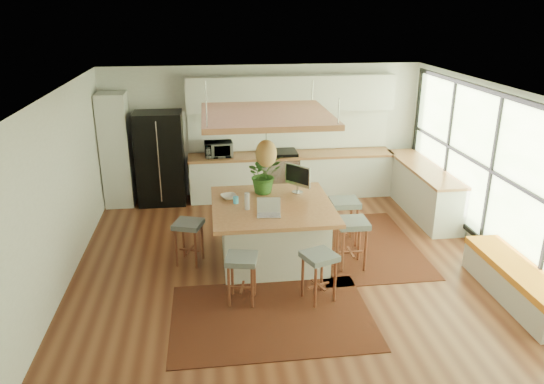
{
  "coord_description": "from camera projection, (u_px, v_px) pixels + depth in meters",
  "views": [
    {
      "loc": [
        -1.14,
        -6.87,
        3.83
      ],
      "look_at": [
        -0.2,
        0.5,
        1.1
      ],
      "focal_mm": 33.82,
      "sensor_mm": 36.0,
      "label": 1
    }
  ],
  "objects": [
    {
      "name": "floor",
      "position": [
        289.0,
        270.0,
        7.85
      ],
      "size": [
        7.0,
        7.0,
        0.0
      ],
      "primitive_type": "plane",
      "color": "#4F2316",
      "rests_on": "ground"
    },
    {
      "name": "ceiling",
      "position": [
        291.0,
        93.0,
        6.92
      ],
      "size": [
        7.0,
        7.0,
        0.0
      ],
      "primitive_type": "plane",
      "rotation": [
        3.14,
        0.0,
        0.0
      ],
      "color": "white",
      "rests_on": "ground"
    },
    {
      "name": "wall_back",
      "position": [
        263.0,
        131.0,
        10.64
      ],
      "size": [
        6.5,
        0.0,
        6.5
      ],
      "primitive_type": "plane",
      "rotation": [
        1.57,
        0.0,
        0.0
      ],
      "color": "beige",
      "rests_on": "ground"
    },
    {
      "name": "wall_front",
      "position": [
        359.0,
        332.0,
        4.13
      ],
      "size": [
        6.5,
        0.0,
        6.5
      ],
      "primitive_type": "plane",
      "rotation": [
        -1.57,
        0.0,
        0.0
      ],
      "color": "beige",
      "rests_on": "ground"
    },
    {
      "name": "wall_left",
      "position": [
        56.0,
        197.0,
        7.0
      ],
      "size": [
        0.0,
        7.0,
        7.0
      ],
      "primitive_type": "plane",
      "rotation": [
        1.57,
        0.0,
        1.57
      ],
      "color": "beige",
      "rests_on": "ground"
    },
    {
      "name": "wall_right",
      "position": [
        501.0,
        178.0,
        7.77
      ],
      "size": [
        0.0,
        7.0,
        7.0
      ],
      "primitive_type": "plane",
      "rotation": [
        1.57,
        0.0,
        -1.57
      ],
      "color": "beige",
      "rests_on": "ground"
    },
    {
      "name": "window_wall",
      "position": [
        500.0,
        175.0,
        7.75
      ],
      "size": [
        0.1,
        6.2,
        2.6
      ],
      "primitive_type": null,
      "color": "black",
      "rests_on": "wall_right"
    },
    {
      "name": "pantry",
      "position": [
        116.0,
        150.0,
        10.07
      ],
      "size": [
        0.55,
        0.6,
        2.25
      ],
      "primitive_type": "cube",
      "color": "beige",
      "rests_on": "floor"
    },
    {
      "name": "back_counter_base",
      "position": [
        291.0,
        176.0,
        10.73
      ],
      "size": [
        4.2,
        0.6,
        0.88
      ],
      "primitive_type": "cube",
      "color": "beige",
      "rests_on": "floor"
    },
    {
      "name": "back_counter_top",
      "position": [
        292.0,
        155.0,
        10.57
      ],
      "size": [
        4.24,
        0.64,
        0.05
      ],
      "primitive_type": "cube",
      "color": "brown",
      "rests_on": "back_counter_base"
    },
    {
      "name": "backsplash",
      "position": [
        290.0,
        130.0,
        10.69
      ],
      "size": [
        4.2,
        0.02,
        0.8
      ],
      "primitive_type": "cube",
      "color": "white",
      "rests_on": "wall_back"
    },
    {
      "name": "upper_cabinets",
      "position": [
        291.0,
        93.0,
        10.27
      ],
      "size": [
        4.2,
        0.34,
        0.7
      ],
      "primitive_type": "cube",
      "color": "beige",
      "rests_on": "wall_back"
    },
    {
      "name": "range",
      "position": [
        280.0,
        174.0,
        10.68
      ],
      "size": [
        0.76,
        0.62,
        1.0
      ],
      "primitive_type": null,
      "color": "#A5A5AA",
      "rests_on": "floor"
    },
    {
      "name": "right_counter_base",
      "position": [
        422.0,
        190.0,
        9.91
      ],
      "size": [
        0.6,
        2.5,
        0.88
      ],
      "primitive_type": "cube",
      "color": "beige",
      "rests_on": "floor"
    },
    {
      "name": "right_counter_top",
      "position": [
        425.0,
        168.0,
        9.75
      ],
      "size": [
        0.64,
        2.54,
        0.05
      ],
      "primitive_type": "cube",
      "color": "brown",
      "rests_on": "right_counter_base"
    },
    {
      "name": "window_bench",
      "position": [
        516.0,
        283.0,
        7.0
      ],
      "size": [
        0.52,
        2.0,
        0.5
      ],
      "primitive_type": null,
      "color": "beige",
      "rests_on": "floor"
    },
    {
      "name": "ceiling_panel",
      "position": [
        266.0,
        134.0,
        7.48
      ],
      "size": [
        1.86,
        1.86,
        0.8
      ],
      "primitive_type": null,
      "color": "brown",
      "rests_on": "ceiling"
    },
    {
      "name": "rug_near",
      "position": [
        272.0,
        317.0,
        6.67
      ],
      "size": [
        2.6,
        1.8,
        0.01
      ],
      "primitive_type": "cube",
      "color": "black",
      "rests_on": "floor"
    },
    {
      "name": "rug_right",
      "position": [
        361.0,
        245.0,
        8.65
      ],
      "size": [
        1.8,
        2.6,
        0.01
      ],
      "primitive_type": "cube",
      "color": "black",
      "rests_on": "floor"
    },
    {
      "name": "fridge",
      "position": [
        161.0,
        159.0,
        10.24
      ],
      "size": [
        0.93,
        0.73,
        1.87
      ],
      "primitive_type": null,
      "rotation": [
        0.0,
        0.0,
        -0.01
      ],
      "color": "black",
      "rests_on": "floor"
    },
    {
      "name": "island",
      "position": [
        272.0,
        231.0,
        8.06
      ],
      "size": [
        1.85,
        1.85,
        0.93
      ],
      "primitive_type": null,
      "color": "brown",
      "rests_on": "floor"
    },
    {
      "name": "stool_near_left",
      "position": [
        242.0,
        278.0,
        6.9
      ],
      "size": [
        0.48,
        0.48,
        0.69
      ],
      "primitive_type": null,
      "rotation": [
        0.0,
        0.0,
        -0.2
      ],
      "color": "#52585A",
      "rests_on": "floor"
    },
    {
      "name": "stool_near_right",
      "position": [
        319.0,
        276.0,
        6.95
      ],
      "size": [
        0.54,
        0.54,
        0.7
      ],
      "primitive_type": null,
      "rotation": [
        0.0,
        0.0,
        0.37
      ],
      "color": "#52585A",
      "rests_on": "floor"
    },
    {
      "name": "stool_right_front",
      "position": [
        351.0,
        245.0,
        7.84
      ],
      "size": [
        0.47,
        0.47,
        0.78
      ],
      "primitive_type": null,
      "rotation": [
        0.0,
        0.0,
        1.56
      ],
      "color": "#52585A",
      "rests_on": "floor"
    },
    {
      "name": "stool_right_back",
      "position": [
        344.0,
        224.0,
        8.62
      ],
      "size": [
        0.47,
        0.47,
        0.78
      ],
      "primitive_type": null,
      "rotation": [
        0.0,
        0.0,
        1.56
      ],
      "color": "#52585A",
      "rests_on": "floor"
    },
    {
      "name": "stool_left_side",
      "position": [
        189.0,
        242.0,
        7.96
      ],
      "size": [
        0.52,
        0.52,
        0.7
      ],
      "primitive_type": null,
      "rotation": [
        0.0,
        0.0,
        -1.9
      ],
      "color": "#52585A",
      "rests_on": "floor"
    },
    {
      "name": "laptop",
      "position": [
        269.0,
        208.0,
        7.42
      ],
      "size": [
        0.38,
        0.4,
        0.26
      ],
      "primitive_type": null,
      "rotation": [
        0.0,
        0.0,
        -0.11
      ],
      "color": "#A5A5AA",
      "rests_on": "island"
    },
    {
      "name": "monitor",
      "position": [
        298.0,
        177.0,
        8.29
      ],
      "size": [
        0.47,
        0.5,
        0.47
      ],
      "primitive_type": null,
      "rotation": [
        0.0,
        0.0,
        -0.85
      ],
      "color": "#A5A5AA",
      "rests_on": "island"
    },
    {
      "name": "microwave",
      "position": [
        219.0,
        148.0,
        10.32
      ],
      "size": [
        0.57,
        0.33,
        0.37
      ],
      "primitive_type": "imported",
      "rotation": [
        0.0,
        0.0,
        0.05
      ],
      "color": "#A5A5AA",
      "rests_on": "back_counter_top"
    },
    {
      "name": "island_plant",
      "position": [
        264.0,
        178.0,
        8.31
      ],
      "size": [
        0.79,
        0.82,
        0.49
      ],
      "primitive_type": "imported",
      "rotation": [
        0.0,
        0.0,
        0.48
      ],
      "color": "#1E4C19",
      "rests_on": "island"
    },
    {
      "name": "island_bowl",
      "position": [
        229.0,
        197.0,
        8.12
      ],
      "size": [
        0.3,
        0.3,
        0.06
      ],
      "primitive_type": "imported",
      "rotation": [
        0.0,
        0.0,
        0.27
      ],
      "color": "white",
      "rests_on": "island"
    },
    {
      "name": "island_bottle_0",
      "position": [
        236.0,
        198.0,
        7.9
      ],
      "size": [
        0.07,
        0.07,
        0.19
      ],
      "primitive_type": "cylinder",
      "color": "#39AAE7",
      "rests_on": "island"
    },
    {
      "name": "island_bottle_1",
      "position": [
        247.0,
        203.0,
        7.68
      ],
      "size": [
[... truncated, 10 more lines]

